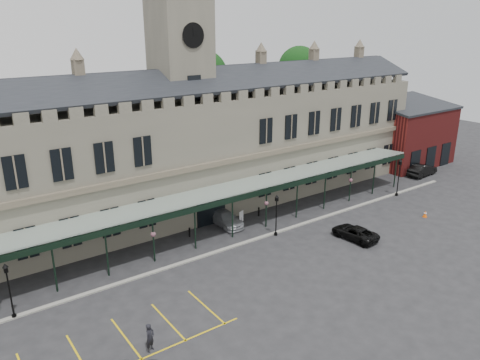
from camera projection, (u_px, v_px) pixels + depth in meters
ground at (283, 268)px, 38.36m from camera, size 140.00×140.00×0.00m
station_building at (185, 151)px, 48.52m from camera, size 60.00×10.36×17.30m
clock_tower at (182, 86)px, 46.45m from camera, size 5.60×5.60×24.80m
canopy at (231, 213)px, 43.33m from camera, size 50.00×4.10×4.30m
brick_annex at (407, 134)px, 65.75m from camera, size 12.40×8.36×9.23m
kerb at (243, 243)px, 42.57m from camera, size 60.00×0.40×0.12m
parking_markings at (129, 342)px, 29.48m from camera, size 16.00×6.00×0.01m
tree_behind_mid at (203, 76)px, 57.89m from camera, size 6.00×6.00×16.00m
tree_behind_right at (299, 69)px, 66.71m from camera, size 6.00×6.00×16.00m
lamp_post_left at (9, 286)px, 31.12m from camera, size 0.40×0.40×4.18m
lamp_post_mid at (276, 211)px, 43.50m from camera, size 0.39×0.39×4.10m
lamp_post_right at (399, 174)px, 53.50m from camera, size 0.42×0.42×4.45m
traffic_cone at (425, 214)px, 48.29m from camera, size 0.43×0.43×0.68m
sign_board at (241, 217)px, 47.07m from camera, size 0.65×0.27×1.15m
bollard_left at (190, 232)px, 43.82m from camera, size 0.16×0.16×0.91m
bollard_right at (259, 212)px, 48.51m from camera, size 0.17×0.17×0.95m
car_taxi at (225, 218)px, 46.38m from camera, size 2.02×4.86×1.40m
car_van at (355, 233)px, 43.35m from camera, size 2.50×4.67×1.25m
car_right_b at (422, 170)px, 61.13m from camera, size 4.89×2.01×1.58m
person_a at (150, 338)px, 28.47m from camera, size 0.82×0.73×1.89m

